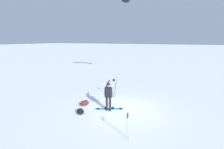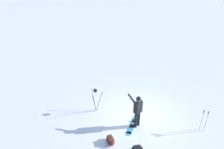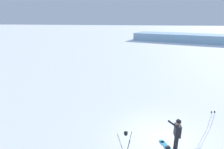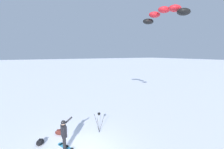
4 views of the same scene
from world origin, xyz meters
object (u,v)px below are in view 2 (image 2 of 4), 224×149
gear_bag_large (137,149)px  camera_tripod (95,96)px  gear_bag_small (110,140)px  ski_poles (205,118)px  snowboarder (138,108)px  snowboard (133,124)px

gear_bag_large → camera_tripod: camera_tripod is taller
gear_bag_small → ski_poles: ski_poles is taller
gear_bag_small → ski_poles: size_ratio=0.60×
snowboarder → gear_bag_large: bearing=-136.4°
snowboarder → ski_poles: 3.25m
gear_bag_large → camera_tripod: size_ratio=0.46×
gear_bag_large → ski_poles: ski_poles is taller
gear_bag_large → gear_bag_small: gear_bag_small is taller
snowboarder → camera_tripod: snowboarder is taller
snowboard → gear_bag_large: 1.84m
snowboarder → camera_tripod: (-0.80, 2.39, -0.11)m
gear_bag_small → camera_tripod: bearing=67.6°
snowboard → gear_bag_small: (-1.74, -0.22, 0.15)m
snowboard → gear_bag_small: 1.76m
snowboarder → gear_bag_small: snowboarder is taller
gear_bag_small → gear_bag_large: bearing=-65.3°
camera_tripod → ski_poles: bearing=-58.0°
snowboard → snowboarder: bearing=-76.6°
snowboard → ski_poles: bearing=-49.2°
camera_tripod → gear_bag_large: bearing=-97.1°
snowboard → gear_bag_small: gear_bag_small is taller
snowboarder → gear_bag_small: 2.02m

